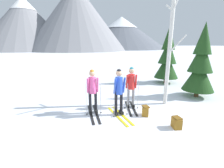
{
  "coord_description": "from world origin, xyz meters",
  "views": [
    {
      "loc": [
        -1.46,
        -5.51,
        2.66
      ],
      "look_at": [
        0.13,
        0.56,
        1.05
      ],
      "focal_mm": 25.21,
      "sensor_mm": 36.0,
      "label": 1
    }
  ],
  "objects_px": {
    "skier_in_pink": "(93,89)",
    "skier_in_blue": "(119,90)",
    "backpack_on_snow_front": "(145,111)",
    "backpack_on_snow_beside": "(177,123)",
    "birch_tree_tall": "(170,47)",
    "pine_tree_mid": "(201,64)",
    "pine_tree_near": "(167,57)",
    "skier_in_red": "(131,85)"
  },
  "relations": [
    {
      "from": "pine_tree_near",
      "to": "backpack_on_snow_front",
      "type": "distance_m",
      "value": 5.98
    },
    {
      "from": "skier_in_pink",
      "to": "pine_tree_mid",
      "type": "xyz_separation_m",
      "value": [
        5.45,
        0.62,
        0.7
      ]
    },
    {
      "from": "skier_in_pink",
      "to": "skier_in_blue",
      "type": "bearing_deg",
      "value": -25.55
    },
    {
      "from": "birch_tree_tall",
      "to": "backpack_on_snow_beside",
      "type": "xyz_separation_m",
      "value": [
        -0.87,
        -1.99,
        -2.34
      ]
    },
    {
      "from": "skier_in_red",
      "to": "backpack_on_snow_front",
      "type": "xyz_separation_m",
      "value": [
        0.26,
        -0.89,
        -0.8
      ]
    },
    {
      "from": "skier_in_pink",
      "to": "backpack_on_snow_front",
      "type": "distance_m",
      "value": 2.18
    },
    {
      "from": "skier_in_pink",
      "to": "pine_tree_mid",
      "type": "relative_size",
      "value": 0.49
    },
    {
      "from": "skier_in_pink",
      "to": "skier_in_blue",
      "type": "distance_m",
      "value": 1.02
    },
    {
      "from": "skier_in_pink",
      "to": "backpack_on_snow_beside",
      "type": "height_order",
      "value": "skier_in_pink"
    },
    {
      "from": "backpack_on_snow_front",
      "to": "backpack_on_snow_beside",
      "type": "xyz_separation_m",
      "value": [
        0.56,
        -1.1,
        0.0
      ]
    },
    {
      "from": "backpack_on_snow_beside",
      "to": "pine_tree_near",
      "type": "bearing_deg",
      "value": 60.11
    },
    {
      "from": "backpack_on_snow_front",
      "to": "pine_tree_mid",
      "type": "bearing_deg",
      "value": 20.89
    },
    {
      "from": "skier_in_blue",
      "to": "birch_tree_tall",
      "type": "bearing_deg",
      "value": 13.74
    },
    {
      "from": "backpack_on_snow_front",
      "to": "skier_in_blue",
      "type": "bearing_deg",
      "value": 162.73
    },
    {
      "from": "pine_tree_mid",
      "to": "backpack_on_snow_front",
      "type": "distance_m",
      "value": 4.1
    },
    {
      "from": "backpack_on_snow_beside",
      "to": "skier_in_red",
      "type": "bearing_deg",
      "value": 112.34
    },
    {
      "from": "pine_tree_near",
      "to": "birch_tree_tall",
      "type": "height_order",
      "value": "birch_tree_tall"
    },
    {
      "from": "skier_in_red",
      "to": "backpack_on_snow_front",
      "type": "height_order",
      "value": "skier_in_red"
    },
    {
      "from": "skier_in_pink",
      "to": "birch_tree_tall",
      "type": "distance_m",
      "value": 3.66
    },
    {
      "from": "skier_in_pink",
      "to": "skier_in_red",
      "type": "xyz_separation_m",
      "value": [
        1.63,
        0.15,
        0.01
      ]
    },
    {
      "from": "skier_in_blue",
      "to": "backpack_on_snow_front",
      "type": "xyz_separation_m",
      "value": [
        0.97,
        -0.3,
        -0.8
      ]
    },
    {
      "from": "skier_in_red",
      "to": "backpack_on_snow_front",
      "type": "distance_m",
      "value": 1.23
    },
    {
      "from": "backpack_on_snow_front",
      "to": "backpack_on_snow_beside",
      "type": "relative_size",
      "value": 1.04
    },
    {
      "from": "pine_tree_near",
      "to": "skier_in_red",
      "type": "bearing_deg",
      "value": -138.52
    },
    {
      "from": "pine_tree_mid",
      "to": "backpack_on_snow_beside",
      "type": "relative_size",
      "value": 9.64
    },
    {
      "from": "skier_in_pink",
      "to": "birch_tree_tall",
      "type": "relative_size",
      "value": 0.36
    },
    {
      "from": "pine_tree_near",
      "to": "skier_in_blue",
      "type": "bearing_deg",
      "value": -138.8
    },
    {
      "from": "backpack_on_snow_front",
      "to": "backpack_on_snow_beside",
      "type": "distance_m",
      "value": 1.23
    },
    {
      "from": "skier_in_pink",
      "to": "pine_tree_near",
      "type": "distance_m",
      "value": 6.75
    },
    {
      "from": "skier_in_red",
      "to": "pine_tree_near",
      "type": "distance_m",
      "value": 5.38
    },
    {
      "from": "backpack_on_snow_front",
      "to": "backpack_on_snow_beside",
      "type": "bearing_deg",
      "value": -63.17
    },
    {
      "from": "pine_tree_near",
      "to": "pine_tree_mid",
      "type": "xyz_separation_m",
      "value": [
        -0.16,
        -3.05,
        -0.08
      ]
    },
    {
      "from": "pine_tree_mid",
      "to": "backpack_on_snow_beside",
      "type": "distance_m",
      "value": 4.16
    },
    {
      "from": "skier_in_blue",
      "to": "backpack_on_snow_beside",
      "type": "height_order",
      "value": "skier_in_blue"
    },
    {
      "from": "pine_tree_mid",
      "to": "skier_in_pink",
      "type": "bearing_deg",
      "value": -173.51
    },
    {
      "from": "pine_tree_near",
      "to": "backpack_on_snow_front",
      "type": "height_order",
      "value": "pine_tree_near"
    },
    {
      "from": "skier_in_blue",
      "to": "pine_tree_mid",
      "type": "relative_size",
      "value": 0.49
    },
    {
      "from": "skier_in_blue",
      "to": "birch_tree_tall",
      "type": "relative_size",
      "value": 0.36
    },
    {
      "from": "skier_in_pink",
      "to": "birch_tree_tall",
      "type": "height_order",
      "value": "birch_tree_tall"
    },
    {
      "from": "skier_in_blue",
      "to": "backpack_on_snow_beside",
      "type": "relative_size",
      "value": 4.7
    },
    {
      "from": "skier_in_pink",
      "to": "skier_in_red",
      "type": "bearing_deg",
      "value": 5.18
    },
    {
      "from": "backpack_on_snow_beside",
      "to": "skier_in_pink",
      "type": "bearing_deg",
      "value": 143.03
    }
  ]
}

